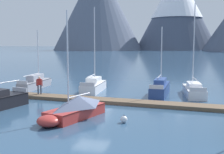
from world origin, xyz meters
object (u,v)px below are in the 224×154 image
at_px(sailboat_mid_dock_port, 95,85).
at_px(sailboat_far_berth, 161,88).
at_px(person_on_dock, 39,84).
at_px(sailboat_mid_dock_starboard, 74,108).
at_px(sailboat_nearest_berth, 37,83).
at_px(sailboat_outer_slip, 193,90).
at_px(mooring_buoy_inner_mooring, 124,119).

distance_m(sailboat_mid_dock_port, sailboat_far_berth, 7.07).
relative_size(sailboat_far_berth, person_on_dock, 4.17).
height_order(sailboat_far_berth, person_on_dock, sailboat_far_berth).
distance_m(sailboat_mid_dock_starboard, person_on_dock, 9.08).
bearing_deg(sailboat_mid_dock_starboard, sailboat_far_berth, 66.68).
xyz_separation_m(sailboat_nearest_berth, sailboat_far_berth, (14.15, -0.60, 0.06)).
bearing_deg(sailboat_nearest_berth, sailboat_outer_slip, -0.73).
xyz_separation_m(sailboat_mid_dock_port, person_on_dock, (-3.94, -4.79, 0.64)).
xyz_separation_m(sailboat_mid_dock_port, sailboat_mid_dock_starboard, (2.27, -11.39, 0.09)).
bearing_deg(sailboat_far_berth, person_on_dock, -157.71).
xyz_separation_m(sailboat_mid_dock_starboard, sailboat_outer_slip, (7.96, 11.50, -0.15)).
distance_m(sailboat_nearest_berth, sailboat_far_berth, 14.16).
height_order(person_on_dock, mooring_buoy_inner_mooring, person_on_dock).
relative_size(sailboat_mid_dock_starboard, person_on_dock, 4.29).
distance_m(sailboat_mid_dock_port, person_on_dock, 6.24).
relative_size(sailboat_nearest_berth, person_on_dock, 4.07).
distance_m(sailboat_far_berth, mooring_buoy_inner_mooring, 11.45).
bearing_deg(mooring_buoy_inner_mooring, sailboat_nearest_berth, 137.18).
distance_m(sailboat_outer_slip, person_on_dock, 15.01).
bearing_deg(person_on_dock, sailboat_far_berth, 22.29).
distance_m(sailboat_far_berth, person_on_dock, 11.91).
relative_size(sailboat_mid_dock_port, mooring_buoy_inner_mooring, 16.56).
bearing_deg(mooring_buoy_inner_mooring, sailboat_outer_slip, 69.51).
height_order(sailboat_mid_dock_starboard, mooring_buoy_inner_mooring, sailboat_mid_dock_starboard).
bearing_deg(sailboat_mid_dock_port, sailboat_nearest_berth, 177.38).
height_order(sailboat_nearest_berth, sailboat_mid_dock_port, sailboat_mid_dock_port).
xyz_separation_m(sailboat_nearest_berth, mooring_buoy_inner_mooring, (12.92, -11.98, -0.38)).
bearing_deg(sailboat_far_berth, sailboat_nearest_berth, 177.56).
relative_size(sailboat_mid_dock_port, sailboat_far_berth, 1.26).
xyz_separation_m(sailboat_far_berth, sailboat_outer_slip, (3.17, 0.38, -0.11)).
height_order(sailboat_nearest_berth, sailboat_outer_slip, sailboat_outer_slip).
distance_m(sailboat_far_berth, sailboat_outer_slip, 3.20).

